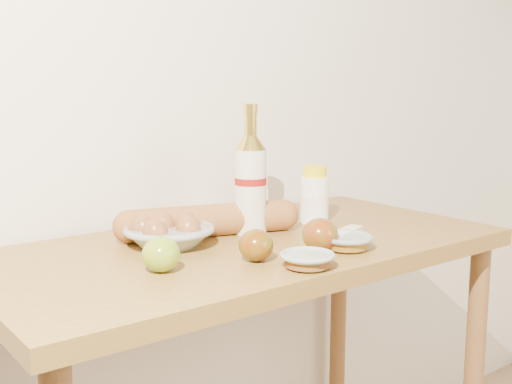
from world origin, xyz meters
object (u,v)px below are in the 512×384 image
at_px(bourbon_bottle, 251,182).
at_px(egg_bowl, 168,233).
at_px(cream_bottle, 314,196).
at_px(baguette, 209,220).
at_px(table, 248,293).

height_order(bourbon_bottle, egg_bowl, bourbon_bottle).
bearing_deg(bourbon_bottle, egg_bowl, 164.02).
distance_m(cream_bottle, baguette, 0.31).
relative_size(cream_bottle, baguette, 0.32).
xyz_separation_m(cream_bottle, egg_bowl, (-0.43, 0.01, -0.04)).
bearing_deg(cream_bottle, bourbon_bottle, 175.37).
bearing_deg(table, baguette, 111.74).
bearing_deg(egg_bowl, bourbon_bottle, -3.84).
relative_size(bourbon_bottle, egg_bowl, 1.32).
height_order(egg_bowl, baguette, baguette).
distance_m(table, cream_bottle, 0.33).
bearing_deg(bourbon_bottle, baguette, 145.23).
distance_m(bourbon_bottle, baguette, 0.13).
bearing_deg(bourbon_bottle, table, -143.49).
distance_m(bourbon_bottle, cream_bottle, 0.22).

